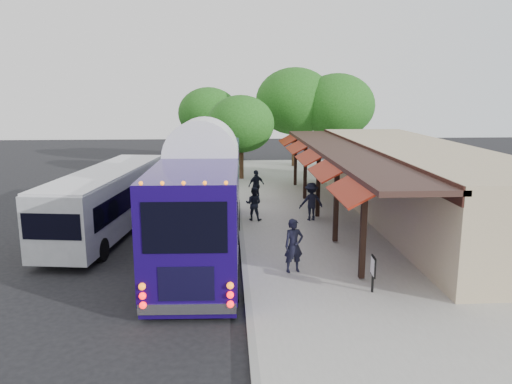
# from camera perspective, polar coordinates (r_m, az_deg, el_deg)

# --- Properties ---
(ground) EXTENTS (90.00, 90.00, 0.00)m
(ground) POSITION_cam_1_polar(r_m,az_deg,el_deg) (20.03, -1.71, -6.41)
(ground) COLOR black
(ground) RESTS_ON ground
(sidewalk) EXTENTS (10.00, 40.00, 0.15)m
(sidewalk) POSITION_cam_1_polar(r_m,az_deg,el_deg) (24.46, 9.83, -3.04)
(sidewalk) COLOR #9E9B93
(sidewalk) RESTS_ON ground
(curb) EXTENTS (0.20, 40.00, 0.16)m
(curb) POSITION_cam_1_polar(r_m,az_deg,el_deg) (23.84, -1.86, -3.26)
(curb) COLOR gray
(curb) RESTS_ON ground
(station_shelter) EXTENTS (8.15, 20.00, 3.60)m
(station_shelter) POSITION_cam_1_polar(r_m,az_deg,el_deg) (25.07, 17.53, 1.09)
(station_shelter) COLOR tan
(station_shelter) RESTS_ON ground
(coach_bus) EXTENTS (3.06, 12.88, 4.09)m
(coach_bus) POSITION_cam_1_polar(r_m,az_deg,el_deg) (19.29, -6.04, -0.41)
(coach_bus) COLOR #1A075A
(coach_bus) RESTS_ON ground
(city_bus) EXTENTS (3.61, 10.63, 2.80)m
(city_bus) POSITION_cam_1_polar(r_m,az_deg,el_deg) (22.65, -16.52, -0.71)
(city_bus) COLOR #93969B
(city_bus) RESTS_ON ground
(ped_a) EXTENTS (0.75, 0.59, 1.83)m
(ped_a) POSITION_cam_1_polar(r_m,az_deg,el_deg) (16.87, 4.33, -6.13)
(ped_a) COLOR black
(ped_a) RESTS_ON sidewalk
(ped_b) EXTENTS (0.90, 0.78, 1.59)m
(ped_b) POSITION_cam_1_polar(r_m,az_deg,el_deg) (23.42, -0.27, -1.34)
(ped_b) COLOR black
(ped_b) RESTS_ON sidewalk
(ped_c) EXTENTS (1.07, 0.85, 1.69)m
(ped_c) POSITION_cam_1_polar(r_m,az_deg,el_deg) (27.66, 0.04, 0.79)
(ped_c) COLOR black
(ped_c) RESTS_ON sidewalk
(ped_d) EXTENTS (1.27, 0.89, 1.79)m
(ped_d) POSITION_cam_1_polar(r_m,az_deg,el_deg) (23.55, 6.33, -1.09)
(ped_d) COLOR black
(ped_d) RESTS_ON sidewalk
(sign_board) EXTENTS (0.08, 0.52, 1.13)m
(sign_board) POSITION_cam_1_polar(r_m,az_deg,el_deg) (15.61, 13.25, -8.47)
(sign_board) COLOR black
(sign_board) RESTS_ON sidewalk
(tree_left) EXTENTS (4.57, 4.57, 5.86)m
(tree_left) POSITION_cam_1_polar(r_m,az_deg,el_deg) (34.19, -1.75, 7.77)
(tree_left) COLOR #382314
(tree_left) RESTS_ON ground
(tree_mid) EXTENTS (6.19, 6.19, 7.92)m
(tree_mid) POSITION_cam_1_polar(r_m,az_deg,el_deg) (40.07, 4.45, 10.29)
(tree_mid) COLOR #382314
(tree_mid) RESTS_ON ground
(tree_right) EXTENTS (5.82, 5.82, 7.45)m
(tree_right) POSITION_cam_1_polar(r_m,az_deg,el_deg) (39.66, 9.23, 9.71)
(tree_right) COLOR #382314
(tree_right) RESTS_ON ground
(tree_far) EXTENTS (5.00, 5.00, 6.41)m
(tree_far) POSITION_cam_1_polar(r_m,az_deg,el_deg) (41.64, -5.43, 8.93)
(tree_far) COLOR #382314
(tree_far) RESTS_ON ground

